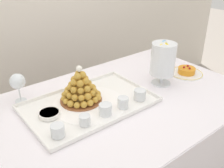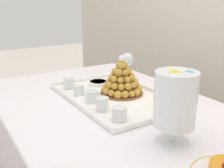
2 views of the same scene
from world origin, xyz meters
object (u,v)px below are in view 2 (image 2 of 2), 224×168
object	(u,v)px
dessert_cup_centre	(92,97)
wine_glass	(127,60)
dessert_cup_mid_left	(79,91)
creme_brulee_ramekin	(98,83)
croquembouche	(122,80)
dessert_cup_left	(69,83)
macaron_goblet	(176,100)
dessert_cup_right	(119,114)
dessert_cup_mid_right	(103,104)
serving_tray	(114,97)

from	to	relation	value
dessert_cup_centre	wine_glass	distance (m)	0.48
dessert_cup_mid_left	creme_brulee_ramekin	size ratio (longest dim) A/B	0.51
croquembouche	dessert_cup_left	distance (m)	0.31
croquembouche	macaron_goblet	bearing A→B (deg)	-13.33
dessert_cup_left	dessert_cup_right	bearing A→B (deg)	0.94
creme_brulee_ramekin	dessert_cup_mid_right	bearing A→B (deg)	-26.01
serving_tray	croquembouche	world-z (taller)	croquembouche
serving_tray	dessert_cup_mid_left	world-z (taller)	dessert_cup_mid_left
croquembouche	dessert_cup_mid_left	xyz separation A→B (m)	(-0.10, -0.19, -0.05)
dessert_cup_mid_right	dessert_cup_right	size ratio (longest dim) A/B	0.90
dessert_cup_left	creme_brulee_ramekin	bearing A→B (deg)	76.56
croquembouche	wine_glass	world-z (taller)	croquembouche
dessert_cup_mid_left	dessert_cup_centre	size ratio (longest dim) A/B	0.82
dessert_cup_mid_right	croquembouche	bearing A→B (deg)	125.35
croquembouche	serving_tray	bearing A→B (deg)	-75.00
dessert_cup_left	wine_glass	world-z (taller)	wine_glass
dessert_cup_left	wine_glass	size ratio (longest dim) A/B	0.38
dessert_cup_right	serving_tray	bearing A→B (deg)	152.39
dessert_cup_mid_right	wine_glass	bearing A→B (deg)	134.21
dessert_cup_left	macaron_goblet	bearing A→B (deg)	5.69
dessert_cup_right	wine_glass	distance (m)	0.64
dessert_cup_mid_right	dessert_cup_right	bearing A→B (deg)	3.41
dessert_cup_left	dessert_cup_right	distance (m)	0.49
macaron_goblet	croquembouche	bearing A→B (deg)	166.67
creme_brulee_ramekin	dessert_cup_right	bearing A→B (deg)	-18.85
serving_tray	dessert_cup_mid_right	bearing A→B (deg)	-48.14
dessert_cup_mid_left	dessert_cup_right	xyz separation A→B (m)	(0.35, 0.01, 0.00)
dessert_cup_left	macaron_goblet	world-z (taller)	macaron_goblet
dessert_cup_mid_right	dessert_cup_left	bearing A→B (deg)	-179.87
dessert_cup_centre	dessert_cup_mid_right	size ratio (longest dim) A/B	1.13
dessert_cup_centre	macaron_goblet	xyz separation A→B (m)	(0.47, 0.07, 0.12)
croquembouche	dessert_cup_mid_right	distance (m)	0.24
dessert_cup_mid_left	dessert_cup_right	size ratio (longest dim) A/B	0.84
serving_tray	dessert_cup_centre	size ratio (longest dim) A/B	10.33
dessert_cup_mid_right	creme_brulee_ramekin	xyz separation A→B (m)	(-0.33, 0.16, -0.01)
serving_tray	dessert_cup_mid_right	world-z (taller)	dessert_cup_mid_right
creme_brulee_ramekin	macaron_goblet	world-z (taller)	macaron_goblet
dessert_cup_mid_left	dessert_cup_centre	xyz separation A→B (m)	(0.12, 0.01, 0.00)
dessert_cup_centre	dessert_cup_mid_left	bearing A→B (deg)	-176.56
macaron_goblet	serving_tray	bearing A→B (deg)	172.76
croquembouche	dessert_cup_mid_left	world-z (taller)	croquembouche
macaron_goblet	wine_glass	size ratio (longest dim) A/B	1.68
dessert_cup_right	creme_brulee_ramekin	size ratio (longest dim) A/B	0.60
serving_tray	dessert_cup_right	world-z (taller)	dessert_cup_right
dessert_cup_centre	dessert_cup_mid_right	bearing A→B (deg)	-1.58
dessert_cup_right	macaron_goblet	distance (m)	0.28
dessert_cup_centre	macaron_goblet	distance (m)	0.49
serving_tray	wine_glass	xyz separation A→B (m)	(-0.26, 0.26, 0.11)
croquembouche	dessert_cup_right	world-z (taller)	croquembouche
dessert_cup_mid_left	dessert_cup_mid_right	xyz separation A→B (m)	(0.23, 0.00, 0.00)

